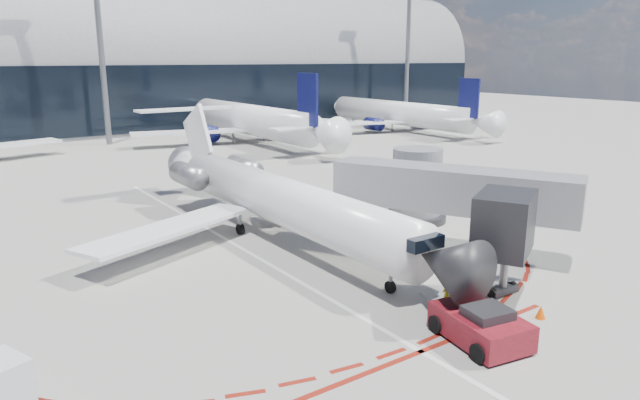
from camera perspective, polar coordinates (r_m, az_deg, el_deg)
ground at (r=30.29m, az=-5.50°, el=-6.19°), size 260.00×260.00×0.00m
apron_centerline at (r=31.95m, az=-7.28°, el=-5.14°), size 0.25×40.00×0.01m
apron_stop_bar at (r=21.86m, az=10.06°, el=-14.70°), size 14.00×0.25×0.01m
terminal_building at (r=90.90m, az=-26.71°, el=11.37°), size 150.00×24.15×24.00m
jet_bridge at (r=33.00m, az=12.02°, el=0.71°), size 10.03×15.20×4.90m
light_mast_centre at (r=75.27m, az=-21.13°, el=14.70°), size 0.70×0.70×25.00m
light_mast_east at (r=100.23m, az=8.78°, el=15.05°), size 0.70×0.70×25.00m
regional_jet at (r=33.98m, az=-4.77°, el=0.35°), size 23.51×28.99×7.26m
pushback_tug at (r=22.77m, az=15.77°, el=-11.96°), size 2.96×5.85×1.49m
ramp_worker at (r=24.80m, az=12.58°, el=-9.23°), size 0.63×0.47×1.57m
safety_cone_right at (r=25.55m, az=21.21°, el=-10.39°), size 0.41×0.41×0.57m
bg_airliner_2 at (r=74.48m, az=-7.62°, el=10.15°), size 34.31×36.33×11.10m
bg_airliner_3 at (r=85.60m, az=7.92°, el=10.22°), size 30.61×32.41×9.90m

